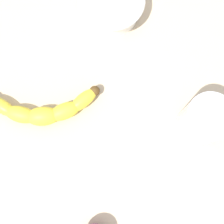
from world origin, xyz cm
name	(u,v)px	position (x,y,z in cm)	size (l,w,h in cm)	color
wooden_tabletop	(80,119)	(0.00, 0.00, 1.50)	(120.00, 120.00, 3.00)	#C6AE8E
banana	(43,110)	(5.04, 4.60, 4.83)	(14.59, 19.02, 3.67)	yellow
smoothie_glass	(203,121)	(-15.83, -16.59, 7.96)	(8.08, 8.08, 10.00)	silver
ceramic_bowl	(112,5)	(13.40, -19.28, 6.22)	(13.36, 13.36, 5.43)	white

